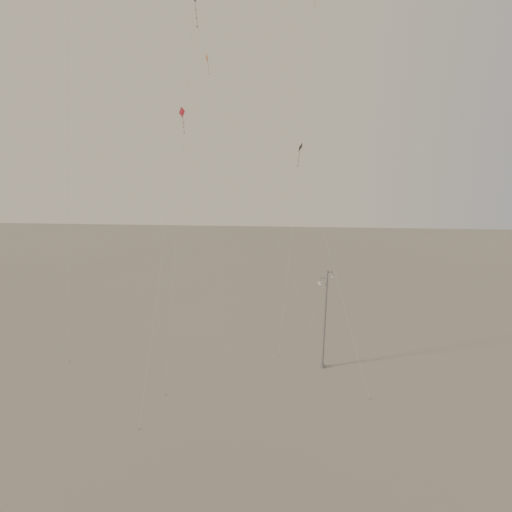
{
  "coord_description": "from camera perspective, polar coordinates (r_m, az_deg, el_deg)",
  "views": [
    {
      "loc": [
        3.86,
        -25.41,
        18.0
      ],
      "look_at": [
        1.47,
        5.0,
        10.43
      ],
      "focal_mm": 28.0,
      "sensor_mm": 36.0,
      "label": 1
    }
  ],
  "objects": [
    {
      "name": "ground",
      "position": [
        31.38,
        -3.64,
        -21.1
      ],
      "size": [
        160.0,
        160.0,
        0.0
      ],
      "primitive_type": "plane",
      "color": "gray",
      "rests_on": "ground"
    },
    {
      "name": "street_lamp",
      "position": [
        34.94,
        9.81,
        -8.54
      ],
      "size": [
        1.53,
        0.88,
        8.94
      ],
      "color": "#97999F",
      "rests_on": "ground"
    },
    {
      "name": "kite_1",
      "position": [
        30.99,
        -9.75,
        22.33
      ],
      "size": [
        2.85,
        4.08,
        29.33
      ],
      "rotation": [
        0.0,
        0.0,
        -0.54
      ],
      "color": "#2C2825",
      "rests_on": "ground"
    },
    {
      "name": "kite_3",
      "position": [
        31.75,
        -11.72,
        10.99
      ],
      "size": [
        1.67,
        10.24,
        21.85
      ],
      "rotation": [
        0.0,
        0.0,
        -0.43
      ],
      "color": "maroon",
      "rests_on": "ground"
    },
    {
      "name": "kite_2",
      "position": [
        40.97,
        7.63,
        25.73
      ],
      "size": [
        3.27,
        8.46,
        34.05
      ],
      "rotation": [
        0.0,
        0.0,
        1.43
      ],
      "color": "brown",
      "rests_on": "ground"
    },
    {
      "name": "kite_0",
      "position": [
        39.99,
        -25.33,
        26.64
      ],
      "size": [
        2.25,
        4.15,
        34.57
      ],
      "rotation": [
        0.0,
        0.0,
        0.01
      ],
      "color": "maroon",
      "rests_on": "ground"
    },
    {
      "name": "kite_5",
      "position": [
        43.96,
        -3.24,
        17.92
      ],
      "size": [
        11.86,
        6.23,
        28.49
      ],
      "rotation": [
        0.0,
        0.0,
        -0.94
      ],
      "color": "brown",
      "rests_on": "ground"
    },
    {
      "name": "kite_4",
      "position": [
        32.83,
        8.3,
        8.18
      ],
      "size": [
        5.83,
        6.77,
        19.18
      ],
      "rotation": [
        0.0,
        0.0,
        1.65
      ],
      "color": "#2C2825",
      "rests_on": "ground"
    }
  ]
}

